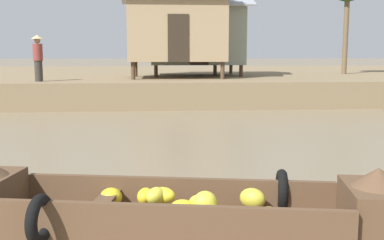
% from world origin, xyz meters
% --- Properties ---
extents(ground_plane, '(300.00, 300.00, 0.00)m').
position_xyz_m(ground_plane, '(0.00, 10.00, 0.00)').
color(ground_plane, '#7A6B51').
extents(riverbank_strip, '(160.00, 20.00, 0.97)m').
position_xyz_m(riverbank_strip, '(0.00, 24.63, 0.48)').
color(riverbank_strip, '#7F6B4C').
rests_on(riverbank_strip, ground).
extents(banana_boat, '(5.07, 1.78, 0.82)m').
position_xyz_m(banana_boat, '(0.38, 3.64, 0.30)').
color(banana_boat, brown).
rests_on(banana_boat, ground).
extents(stilt_house_left, '(4.59, 3.19, 3.94)m').
position_xyz_m(stilt_house_left, '(1.06, 17.91, 3.02)').
color(stilt_house_left, '#4C3826').
rests_on(stilt_house_left, riverbank_strip).
extents(stilt_house_mid_left, '(4.78, 3.62, 3.72)m').
position_xyz_m(stilt_house_mid_left, '(2.05, 19.99, 2.84)').
color(stilt_house_mid_left, '#4C3826').
rests_on(stilt_house_mid_left, riverbank_strip).
extents(vendor_person, '(0.44, 0.44, 1.66)m').
position_xyz_m(vendor_person, '(-4.02, 15.87, 1.89)').
color(vendor_person, '#332D28').
rests_on(vendor_person, riverbank_strip).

